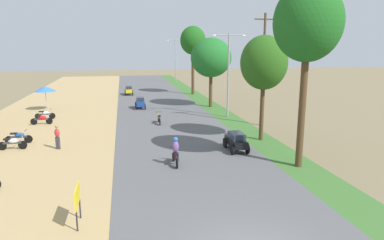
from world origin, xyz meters
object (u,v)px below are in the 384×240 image
parked_motorbike_fifth (45,114)px  streetlamp_near (228,70)px  median_tree_fourth (193,41)px  median_tree_second (264,63)px  parked_motorbike_third (19,136)px  car_sedan_yellow (129,90)px  parked_motorbike_second (13,142)px  street_signboard (77,199)px  car_hatchback_blue (140,102)px  median_tree_third (211,58)px  streetlamp_mid (175,58)px  parked_motorbike_fourth (42,119)px  car_sedan_black (236,141)px  motorbike_ahead_second (159,118)px  utility_pole_near (263,68)px  pedestrian_on_shoulder (57,136)px  motorbike_foreground_rider (175,152)px  vendor_umbrella (45,89)px

parked_motorbike_fifth → streetlamp_near: streetlamp_near is taller
median_tree_fourth → streetlamp_near: bearing=-89.6°
median_tree_second → parked_motorbike_third: bearing=172.2°
parked_motorbike_fifth → car_sedan_yellow: size_ratio=0.80×
parked_motorbike_second → parked_motorbike_third: size_ratio=1.00×
streetlamp_near → car_sedan_yellow: 19.65m
street_signboard → car_hatchback_blue: 24.72m
median_tree_third → streetlamp_mid: (0.19, 27.04, -0.88)m
parked_motorbike_fourth → car_sedan_black: (13.92, -10.53, 0.19)m
parked_motorbike_second → median_tree_second: size_ratio=0.24×
car_sedan_yellow → motorbike_ahead_second: bearing=-83.3°
streetlamp_near → utility_pole_near: 4.11m
parked_motorbike_third → median_tree_third: bearing=35.2°
street_signboard → streetlamp_mid: (11.45, 51.18, 3.41)m
parked_motorbike_fourth → median_tree_fourth: bearing=44.3°
parked_motorbike_fourth → streetlamp_mid: 36.98m
pedestrian_on_shoulder → utility_pole_near: 16.83m
parked_motorbike_fifth → car_sedan_yellow: (7.86, 14.85, 0.19)m
parked_motorbike_third → streetlamp_near: (16.81, 5.97, 3.97)m
streetlamp_mid → motorbike_foreground_rider: 45.99m
parked_motorbike_fourth → parked_motorbike_fifth: (-0.17, 2.27, 0.00)m
parked_motorbike_fifth → utility_pole_near: 20.00m
parked_motorbike_fourth → car_hatchback_blue: bearing=35.1°
parked_motorbike_fifth → streetlamp_mid: bearing=61.3°
car_sedan_black → vendor_umbrella: bearing=130.2°
car_hatchback_blue → car_sedan_yellow: (-0.99, 11.02, -0.01)m
street_signboard → vendor_umbrella: (-6.12, 25.51, 1.20)m
car_sedan_black → motorbike_ahead_second: size_ratio=1.26×
car_sedan_yellow → motorbike_foreground_rider: motorbike_foreground_rider is taller
parked_motorbike_fifth → median_tree_second: bearing=-32.3°
parked_motorbike_fifth → car_sedan_yellow: bearing=62.1°
parked_motorbike_fifth → utility_pole_near: utility_pole_near is taller
utility_pole_near → car_sedan_black: bearing=-123.3°
parked_motorbike_fourth → median_tree_second: (16.54, -8.27, 4.96)m
parked_motorbike_fifth → median_tree_third: size_ratio=0.24×
street_signboard → median_tree_third: median_tree_third is taller
pedestrian_on_shoulder → median_tree_third: size_ratio=0.22×
parked_motorbike_fifth → pedestrian_on_shoulder: 10.55m
street_signboard → streetlamp_mid: size_ratio=0.19×
parked_motorbike_fourth → parked_motorbike_third: bearing=-92.3°
utility_pole_near → parked_motorbike_fifth: bearing=162.4°
streetlamp_near → parked_motorbike_fourth: bearing=-180.0°
parked_motorbike_second → median_tree_second: median_tree_second is taller
motorbike_ahead_second → car_sedan_black: bearing=-65.6°
parked_motorbike_fourth → median_tree_fourth: 23.94m
parked_motorbike_third → parked_motorbike_fourth: size_ratio=1.00×
parked_motorbike_fifth → median_tree_third: bearing=12.0°
pedestrian_on_shoulder → median_tree_second: median_tree_second is taller
car_sedan_yellow → median_tree_second: bearing=-70.8°
median_tree_fourth → parked_motorbike_third: bearing=-127.2°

